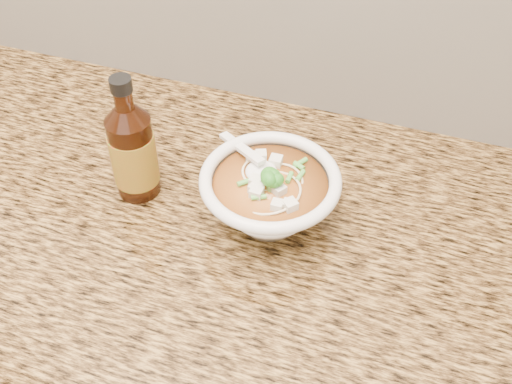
% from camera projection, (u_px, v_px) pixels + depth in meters
% --- Properties ---
extents(cabinet, '(4.00, 0.65, 0.86)m').
position_uv_depth(cabinet, '(151.00, 368.00, 1.26)').
color(cabinet, '#321E0F').
rests_on(cabinet, ground).
extents(counter_slab, '(4.00, 0.68, 0.04)m').
position_uv_depth(counter_slab, '(116.00, 212.00, 0.94)').
color(counter_slab, olive).
rests_on(counter_slab, cabinet).
extents(soup_bowl, '(0.19, 0.19, 0.11)m').
position_uv_depth(soup_bowl, '(270.00, 197.00, 0.87)').
color(soup_bowl, white).
rests_on(soup_bowl, counter_slab).
extents(hot_sauce_bottle, '(0.09, 0.09, 0.20)m').
position_uv_depth(hot_sauce_bottle, '(133.00, 151.00, 0.89)').
color(hot_sauce_bottle, '#3B1808').
rests_on(hot_sauce_bottle, counter_slab).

